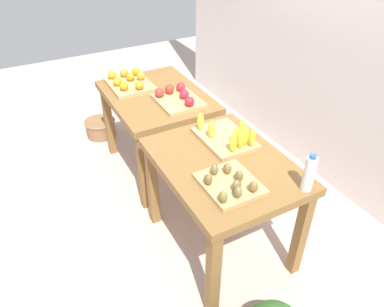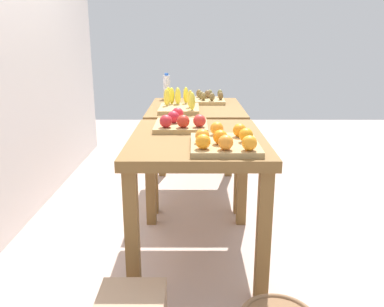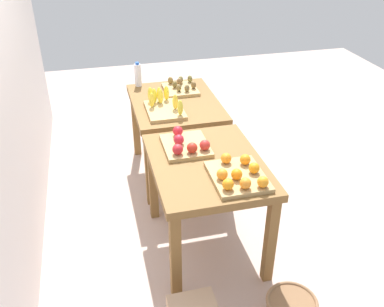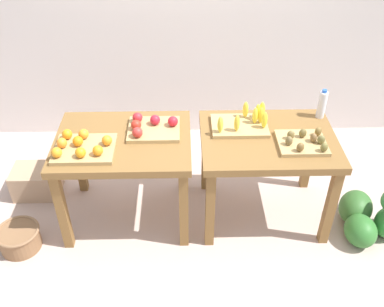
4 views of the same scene
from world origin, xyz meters
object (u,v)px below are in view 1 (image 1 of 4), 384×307
(orange_bin, at_px, (129,82))
(display_table_left, at_px, (157,106))
(wicker_basket, at_px, (101,127))
(kiwi_bin, at_px, (230,183))
(display_table_right, at_px, (223,175))
(water_bottle, at_px, (309,174))
(apple_bin, at_px, (178,98))
(cardboard_produce_box, at_px, (153,111))
(banana_crate, at_px, (227,137))

(orange_bin, bearing_deg, display_table_left, 27.75)
(wicker_basket, bearing_deg, kiwi_bin, 6.23)
(display_table_left, height_order, display_table_right, same)
(orange_bin, distance_m, wicker_basket, 0.95)
(kiwi_bin, distance_m, water_bottle, 0.46)
(apple_bin, xyz_separation_m, cardboard_produce_box, (-1.08, 0.19, -0.70))
(banana_crate, relative_size, cardboard_produce_box, 1.10)
(water_bottle, xyz_separation_m, wicker_basket, (-2.42, -0.63, -0.81))
(display_table_left, xyz_separation_m, display_table_right, (1.12, 0.00, 0.00))
(banana_crate, bearing_deg, orange_bin, -166.79)
(apple_bin, distance_m, banana_crate, 0.72)
(kiwi_bin, height_order, cardboard_produce_box, kiwi_bin)
(orange_bin, distance_m, kiwi_bin, 1.63)
(orange_bin, height_order, kiwi_bin, orange_bin)
(display_table_left, height_order, water_bottle, water_bottle)
(banana_crate, bearing_deg, kiwi_bin, -30.84)
(kiwi_bin, xyz_separation_m, wicker_basket, (-2.20, -0.24, -0.73))
(banana_crate, height_order, cardboard_produce_box, banana_crate)
(banana_crate, height_order, kiwi_bin, banana_crate)
(display_table_right, distance_m, apple_bin, 0.92)
(display_table_left, xyz_separation_m, kiwi_bin, (1.36, -0.11, 0.15))
(display_table_left, distance_m, water_bottle, 1.62)
(orange_bin, height_order, water_bottle, water_bottle)
(display_table_right, bearing_deg, apple_bin, 173.32)
(apple_bin, bearing_deg, wicker_basket, -156.78)
(orange_bin, height_order, apple_bin, apple_bin)
(water_bottle, distance_m, cardboard_produce_box, 2.57)
(apple_bin, bearing_deg, kiwi_bin, -10.73)
(display_table_left, height_order, orange_bin, orange_bin)
(banana_crate, distance_m, water_bottle, 0.66)
(apple_bin, xyz_separation_m, kiwi_bin, (1.14, -0.22, -0.01))
(kiwi_bin, bearing_deg, wicker_basket, -173.77)
(wicker_basket, bearing_deg, display_table_right, 10.11)
(water_bottle, bearing_deg, apple_bin, -172.66)
(orange_bin, bearing_deg, wicker_basket, -160.10)
(display_table_right, relative_size, wicker_basket, 3.05)
(cardboard_produce_box, bearing_deg, water_bottle, -0.44)
(display_table_right, xyz_separation_m, apple_bin, (-0.90, 0.11, 0.15))
(display_table_right, bearing_deg, orange_bin, -174.11)
(kiwi_bin, distance_m, cardboard_produce_box, 2.36)
(apple_bin, relative_size, cardboard_produce_box, 1.00)
(display_table_left, relative_size, cardboard_produce_box, 2.60)
(display_table_left, distance_m, apple_bin, 0.29)
(orange_bin, distance_m, banana_crate, 1.24)
(display_table_right, height_order, kiwi_bin, kiwi_bin)
(display_table_left, relative_size, wicker_basket, 3.05)
(display_table_left, height_order, cardboard_produce_box, display_table_left)
(orange_bin, bearing_deg, cardboard_produce_box, 143.18)
(display_table_right, bearing_deg, banana_crate, 142.50)
(display_table_right, height_order, orange_bin, orange_bin)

